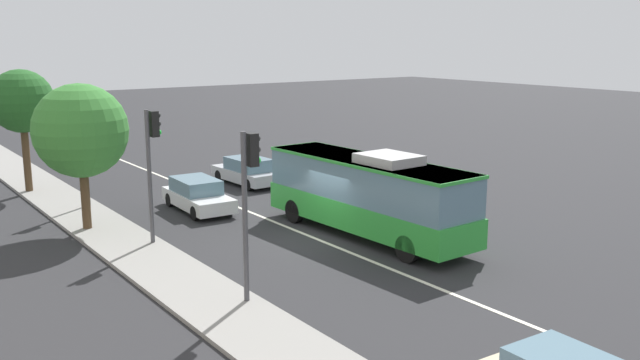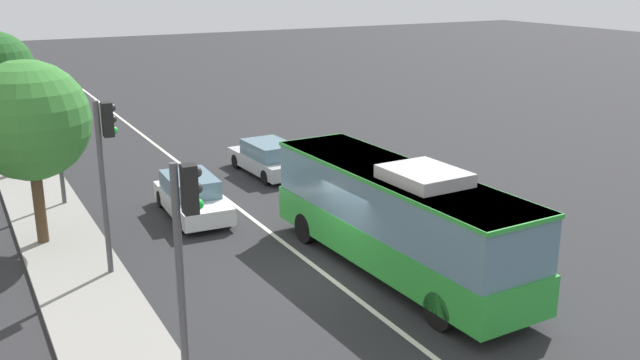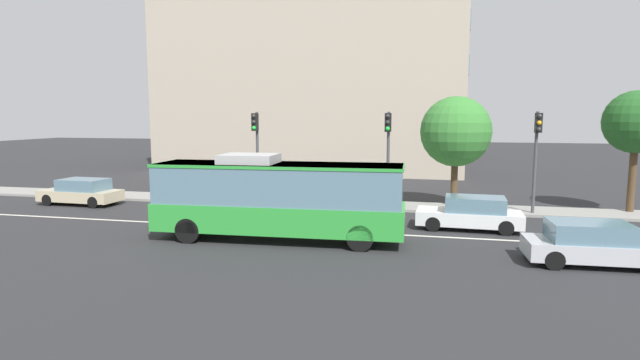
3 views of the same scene
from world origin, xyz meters
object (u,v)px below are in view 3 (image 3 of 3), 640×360
at_px(sedan_silver, 594,244).
at_px(sedan_white, 471,213).
at_px(traffic_light_near_corner, 537,145).
at_px(traffic_light_mid_block, 256,142).
at_px(sedan_beige, 82,192).
at_px(traffic_light_far_corner, 388,143).
at_px(transit_bus, 278,196).
at_px(street_tree_kerbside_centre, 456,132).
at_px(street_tree_kerbside_left, 636,123).

bearing_deg(sedan_silver, sedan_white, 125.48).
xyz_separation_m(traffic_light_near_corner, traffic_light_mid_block, (-14.55, -0.10, 0.00)).
bearing_deg(sedan_beige, sedan_silver, 167.56).
height_order(sedan_beige, traffic_light_far_corner, traffic_light_far_corner).
xyz_separation_m(sedan_white, sedan_silver, (3.64, -4.67, 0.00)).
bearing_deg(sedan_white, transit_bus, 28.17).
xyz_separation_m(traffic_light_near_corner, street_tree_kerbside_centre, (-3.82, 1.42, 0.58)).
distance_m(traffic_light_near_corner, traffic_light_mid_block, 14.55).
bearing_deg(traffic_light_mid_block, sedan_silver, 64.22).
bearing_deg(street_tree_kerbside_centre, sedan_silver, -67.08).
distance_m(sedan_beige, street_tree_kerbside_centre, 21.06).
bearing_deg(sedan_beige, sedan_white, 177.40).
distance_m(sedan_white, traffic_light_near_corner, 5.77).
xyz_separation_m(transit_bus, street_tree_kerbside_left, (15.89, 9.12, 2.84)).
bearing_deg(sedan_white, sedan_silver, 130.53).
bearing_deg(sedan_beige, traffic_light_far_corner, -171.40).
bearing_deg(traffic_light_mid_block, street_tree_kerbside_left, 98.62).
xyz_separation_m(sedan_beige, traffic_light_far_corner, (17.02, 1.94, 2.84)).
bearing_deg(sedan_white, street_tree_kerbside_centre, -81.45).
bearing_deg(transit_bus, traffic_light_near_corner, 31.93).
xyz_separation_m(sedan_silver, street_tree_kerbside_left, (4.54, 10.10, 3.92)).
bearing_deg(street_tree_kerbside_left, traffic_light_far_corner, -171.75).
bearing_deg(traffic_light_far_corner, street_tree_kerbside_centre, 115.64).
distance_m(transit_bus, sedan_white, 8.62).
bearing_deg(street_tree_kerbside_centre, transit_bus, -128.81).
distance_m(traffic_light_mid_block, street_tree_kerbside_centre, 10.85).
distance_m(traffic_light_mid_block, traffic_light_far_corner, 7.27).
height_order(traffic_light_far_corner, street_tree_kerbside_left, street_tree_kerbside_left).
distance_m(transit_bus, sedan_silver, 11.44).
xyz_separation_m(transit_bus, traffic_light_mid_block, (-3.56, 7.39, 1.75)).
height_order(sedan_beige, street_tree_kerbside_centre, street_tree_kerbside_centre).
bearing_deg(sedan_beige, street_tree_kerbside_centre, -168.22).
xyz_separation_m(sedan_beige, traffic_light_mid_block, (9.75, 1.98, 2.84)).
xyz_separation_m(transit_bus, sedan_silver, (11.35, -0.98, -1.09)).
bearing_deg(traffic_light_far_corner, sedan_beige, -82.01).
relative_size(sedan_silver, traffic_light_mid_block, 0.88).
distance_m(traffic_light_far_corner, street_tree_kerbside_centre, 3.84).
relative_size(sedan_white, street_tree_kerbside_left, 0.73).
height_order(sedan_silver, street_tree_kerbside_centre, street_tree_kerbside_centre).
bearing_deg(traffic_light_mid_block, street_tree_kerbside_centre, 101.59).
bearing_deg(transit_bus, sedan_beige, 155.52).
height_order(sedan_white, traffic_light_mid_block, traffic_light_mid_block).
height_order(traffic_light_near_corner, street_tree_kerbside_left, street_tree_kerbside_left).
distance_m(traffic_light_far_corner, street_tree_kerbside_left, 12.36).
relative_size(traffic_light_near_corner, traffic_light_far_corner, 1.00).
bearing_deg(transit_bus, traffic_light_mid_block, 113.38).
distance_m(sedan_beige, sedan_white, 21.10).
distance_m(sedan_white, traffic_light_far_corner, 6.13).
bearing_deg(sedan_silver, sedan_beige, 163.02).
bearing_deg(sedan_silver, transit_bus, 172.61).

